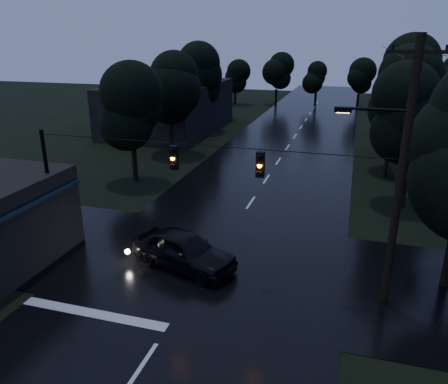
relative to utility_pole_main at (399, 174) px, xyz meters
The scene contains 14 objects.
main_road 21.06m from the utility_pole_main, 111.30° to the left, with size 12.00×120.00×0.02m, color black.
cross_street 9.14m from the utility_pole_main, behind, with size 60.00×9.00×0.02m, color black.
building_far_left 36.15m from the utility_pole_main, 126.44° to the left, with size 10.00×16.00×5.00m, color black.
utility_pole_main is the anchor object (origin of this frame).
utility_pole_far 17.08m from the utility_pole_main, 87.00° to the left, with size 2.00×0.30×7.50m.
anchor_pole_left 15.08m from the utility_pole_main, behind, with size 0.18×0.18×6.00m, color black.
span_signals 6.85m from the utility_pole_main, behind, with size 15.00×0.37×1.12m.
tree_left_a 19.76m from the utility_pole_main, 146.16° to the left, with size 3.92×3.92×8.26m.
tree_left_b 25.50m from the utility_pole_main, 131.84° to the left, with size 4.20×4.20×8.85m.
tree_left_c 33.94m from the utility_pole_main, 121.27° to the left, with size 4.48×4.48×9.44m.
tree_right_a 11.12m from the utility_pole_main, 81.77° to the left, with size 4.20×4.20×8.85m.
tree_right_b 19.14m from the utility_pole_main, 83.42° to the left, with size 4.48×4.48×9.44m.
tree_right_c 29.16m from the utility_pole_main, 84.50° to the left, with size 4.76×4.76×10.03m.
car 9.54m from the utility_pole_main, behind, with size 2.01×4.99×1.70m, color black.
Camera 1 is at (5.68, -4.93, 9.89)m, focal length 35.00 mm.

